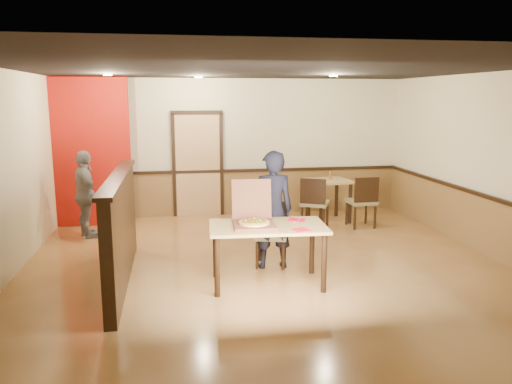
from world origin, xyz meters
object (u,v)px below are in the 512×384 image
at_px(side_chair_right, 363,200).
at_px(diner, 272,210).
at_px(diner_chair, 272,231).
at_px(side_table, 329,189).
at_px(side_chair_left, 314,201).
at_px(pizza_box, 254,220).
at_px(condiment, 330,175).
at_px(main_table, 268,233).
at_px(passerby, 86,194).

bearing_deg(side_chair_right, diner, 39.39).
bearing_deg(diner_chair, side_table, 71.14).
bearing_deg(side_table, side_chair_right, -53.95).
bearing_deg(side_chair_left, pizza_box, 86.07).
bearing_deg(side_chair_left, diner, 85.72).
height_order(diner_chair, diner, diner).
relative_size(side_table, pizza_box, 1.33).
distance_m(side_table, condiment, 0.27).
distance_m(diner_chair, side_chair_left, 2.12).
relative_size(main_table, diner, 0.91).
relative_size(main_table, passerby, 1.01).
relative_size(side_chair_left, condiment, 6.33).
relative_size(side_table, passerby, 0.56).
height_order(diner, condiment, diner).
xyz_separation_m(passerby, pizza_box, (2.51, -2.72, 0.11)).
relative_size(side_chair_right, pizza_box, 1.53).
height_order(main_table, condiment, condiment).
height_order(pizza_box, condiment, pizza_box).
bearing_deg(condiment, side_chair_left, -127.51).
bearing_deg(pizza_box, side_chair_left, 61.70).
bearing_deg(side_chair_left, side_table, -100.89).
distance_m(main_table, side_chair_right, 3.45).
relative_size(side_chair_left, side_table, 1.14).
bearing_deg(side_chair_right, condiment, -60.53).
xyz_separation_m(diner_chair, side_table, (1.64, 2.39, 0.14)).
bearing_deg(side_chair_left, passerby, 25.01).
distance_m(side_chair_right, passerby, 5.01).
xyz_separation_m(main_table, side_chair_left, (1.37, 2.57, -0.15)).
relative_size(main_table, diner_chair, 1.69).
relative_size(diner, pizza_box, 2.63).
distance_m(main_table, passerby, 3.84).
bearing_deg(side_chair_left, side_chair_right, -153.21).
height_order(side_chair_right, passerby, passerby).
bearing_deg(side_table, passerby, -174.30).
bearing_deg(diner_chair, passerby, 161.93).
xyz_separation_m(side_chair_right, passerby, (-5.00, 0.17, 0.23)).
distance_m(diner_chair, passerby, 3.50).
bearing_deg(pizza_box, main_table, -2.71).
bearing_deg(side_chair_left, diner_chair, 84.19).
bearing_deg(side_chair_right, pizza_box, 43.01).
xyz_separation_m(main_table, diner, (0.19, 0.65, 0.16)).
relative_size(side_chair_right, side_table, 1.14).
bearing_deg(main_table, diner_chair, 78.51).
xyz_separation_m(side_chair_right, pizza_box, (-2.48, -2.55, 0.33)).
relative_size(side_chair_right, passerby, 0.64).
distance_m(side_chair_left, pizza_box, 3.01).
bearing_deg(pizza_box, passerby, 135.70).
relative_size(diner_chair, side_chair_left, 0.93).
bearing_deg(passerby, side_chair_left, -117.23).
distance_m(side_chair_right, side_table, 0.78).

